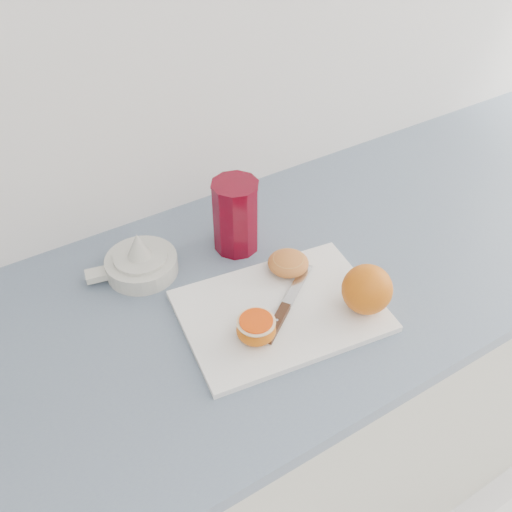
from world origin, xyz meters
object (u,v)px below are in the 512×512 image
at_px(red_tumbler, 236,218).
at_px(cutting_board, 281,311).
at_px(counter, 243,428).
at_px(citrus_juicer, 140,262).
at_px(half_orange, 256,329).

bearing_deg(red_tumbler, cutting_board, -97.63).
bearing_deg(cutting_board, counter, 114.63).
xyz_separation_m(counter, cutting_board, (0.04, -0.08, 0.45)).
height_order(counter, cutting_board, cutting_board).
bearing_deg(cutting_board, citrus_juicer, 125.94).
height_order(half_orange, citrus_juicer, citrus_juicer).
distance_m(cutting_board, citrus_juicer, 0.28).
xyz_separation_m(counter, red_tumbler, (0.06, 0.12, 0.51)).
xyz_separation_m(counter, half_orange, (-0.03, -0.11, 0.48)).
bearing_deg(citrus_juicer, cutting_board, -54.06).
distance_m(citrus_juicer, red_tumbler, 0.20).
distance_m(counter, half_orange, 0.49).
bearing_deg(cutting_board, red_tumbler, 82.37).
bearing_deg(citrus_juicer, half_orange, -70.12).
bearing_deg(red_tumbler, citrus_juicer, 171.64).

